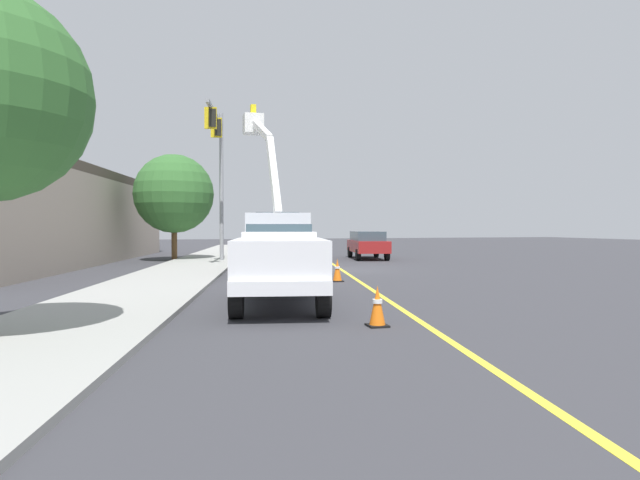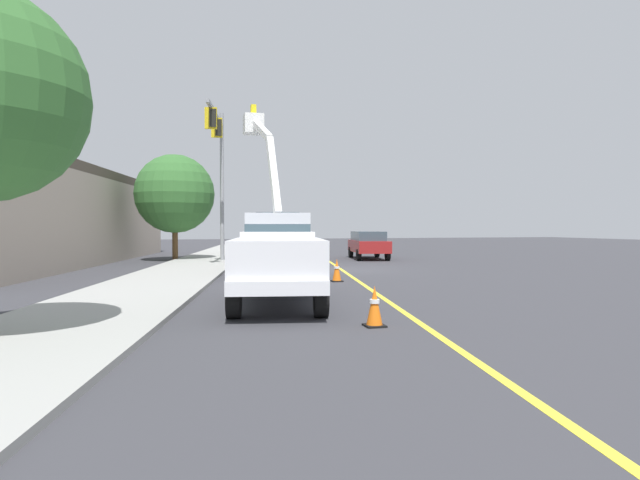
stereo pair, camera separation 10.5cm
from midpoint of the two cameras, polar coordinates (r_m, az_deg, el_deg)
name	(u,v)px [view 2 (the right image)]	position (r m, az deg, el deg)	size (l,w,h in m)	color
ground	(342,270)	(23.76, 2.54, -3.31)	(120.00, 120.00, 0.00)	#38383D
sidewalk_far_side	(186,270)	(23.92, -14.41, -3.18)	(60.00, 3.60, 0.12)	#9E9E99
lane_centre_stripe	(342,270)	(23.76, 2.54, -3.30)	(50.00, 0.16, 0.01)	yellow
utility_bucket_truck	(277,234)	(23.49, -4.61, 0.61)	(8.51, 3.92, 7.73)	white
service_pickup_truck	(278,261)	(13.07, -4.47, -2.34)	(5.88, 3.06, 2.06)	white
passing_minivan	(368,243)	(31.86, 5.44, -0.34)	(5.06, 2.72, 1.69)	maroon
traffic_cone_leading	(374,306)	(10.41, 6.33, -7.30)	(0.40, 0.40, 0.82)	black
traffic_cone_mid_front	(337,270)	(18.69, 2.03, -3.37)	(0.40, 0.40, 0.82)	black
traffic_cone_mid_rear	(312,257)	(27.40, -0.75, -1.94)	(0.40, 0.40, 0.71)	black
traffic_signal_mast	(219,156)	(27.88, -11.00, 9.05)	(5.85, 1.22, 8.27)	gray
commercial_building_backdrop	(44,216)	(31.01, -28.13, 2.31)	(25.50, 10.93, 5.06)	#A89989
street_tree_right	(175,194)	(31.15, -15.65, 4.93)	(4.55, 4.55, 6.17)	brown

